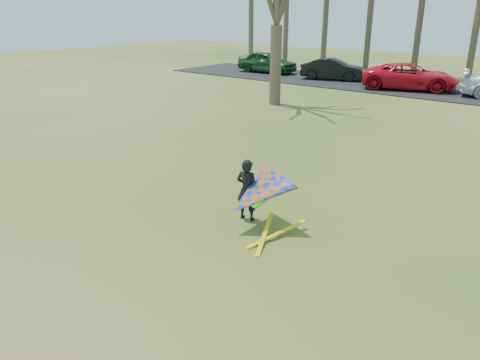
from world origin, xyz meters
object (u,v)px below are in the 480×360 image
Objects in this scene: car_1 at (333,69)px; kite_flyer at (255,195)px; car_0 at (267,62)px.

kite_flyer reaches higher than car_1.
kite_flyer reaches higher than car_0.
car_0 is at bearing 70.86° from car_1.
car_1 is 1.92× the size of kite_flyer.
kite_flyer is (16.37, -23.27, -0.06)m from car_0.
kite_flyer is at bearing -147.22° from car_0.
kite_flyer is at bearing -173.11° from car_1.
kite_flyer is (10.29, -23.06, 0.03)m from car_1.
car_1 is 25.25m from kite_flyer.
car_0 reaches higher than car_1.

